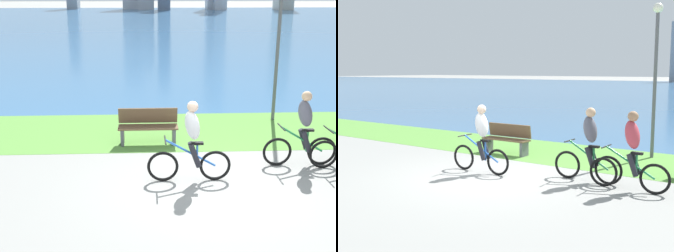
{
  "view_description": "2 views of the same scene",
  "coord_description": "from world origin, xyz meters",
  "views": [
    {
      "loc": [
        -1.22,
        -7.99,
        3.75
      ],
      "look_at": [
        -0.78,
        1.23,
        0.87
      ],
      "focal_mm": 46.79,
      "sensor_mm": 36.0,
      "label": 1
    },
    {
      "loc": [
        6.09,
        -7.95,
        2.52
      ],
      "look_at": [
        -0.3,
        1.2,
        1.06
      ],
      "focal_mm": 46.04,
      "sensor_mm": 36.0,
      "label": 2
    }
  ],
  "objects": [
    {
      "name": "ground_plane",
      "position": [
        0.0,
        0.0,
        0.0
      ],
      "size": [
        300.0,
        300.0,
        0.0
      ],
      "primitive_type": "plane",
      "color": "gray"
    },
    {
      "name": "grass_strip_bayside",
      "position": [
        0.0,
        3.59,
        0.0
      ],
      "size": [
        120.0,
        3.42,
        0.01
      ],
      "primitive_type": "cube",
      "color": "#59933D",
      "rests_on": "ground"
    },
    {
      "name": "cyclist_lead",
      "position": [
        -0.36,
        0.24,
        0.84
      ],
      "size": [
        1.71,
        0.52,
        1.68
      ],
      "color": "black",
      "rests_on": "ground"
    },
    {
      "name": "cyclist_trailing",
      "position": [
        2.16,
        0.95,
        0.84
      ],
      "size": [
        1.65,
        0.52,
        1.69
      ],
      "color": "black",
      "rests_on": "ground"
    },
    {
      "name": "cyclist_distant_rear",
      "position": [
        3.19,
        0.76,
        0.84
      ],
      "size": [
        1.74,
        0.52,
        1.68
      ],
      "color": "black",
      "rests_on": "ground"
    },
    {
      "name": "bench_near_path",
      "position": [
        -1.22,
        2.58,
        0.45
      ],
      "size": [
        1.5,
        0.47,
        0.9
      ],
      "color": "brown",
      "rests_on": "ground"
    },
    {
      "name": "lamppost_tall",
      "position": [
        2.54,
        4.52,
        2.81
      ],
      "size": [
        0.28,
        0.28,
        4.37
      ],
      "color": "#595960",
      "rests_on": "ground"
    }
  ]
}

